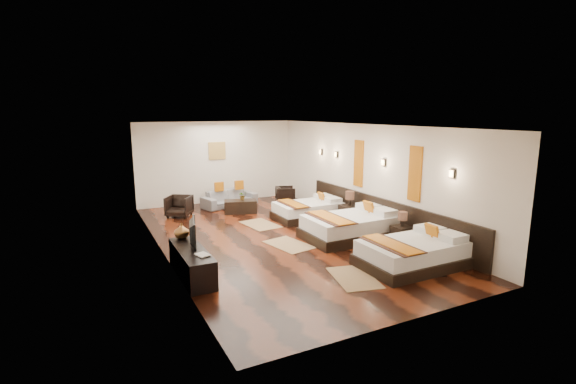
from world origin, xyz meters
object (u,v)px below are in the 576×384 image
nightstand_a (402,233)px  coffee_table (241,206)px  tv (190,232)px  figurine (182,231)px  tv_console (192,263)px  sofa (230,198)px  book (198,256)px  armchair_right (285,195)px  bed_mid (352,226)px  bed_far (309,210)px  armchair_left (179,206)px  nightstand_b (349,212)px  bed_near (413,253)px  table_plant (243,195)px

nightstand_a → coffee_table: nightstand_a is taller
tv → figurine: (-0.05, 0.49, -0.09)m
tv_console → sofa: size_ratio=0.97×
tv_console → book: (0.00, -0.49, 0.29)m
armchair_right → tv_console: bearing=157.2°
bed_mid → nightstand_a: (0.75, -0.99, -0.02)m
bed_far → nightstand_a: size_ratio=2.44×
book → coffee_table: (2.63, 4.88, -0.36)m
tv → book: (-0.05, -0.76, -0.24)m
tv → armchair_left: (0.75, 4.51, -0.49)m
bed_far → coffee_table: (-1.57, 1.57, -0.06)m
nightstand_b → armchair_right: 3.23m
bed_near → armchair_right: bearing=87.3°
tv → coffee_table: bearing=-18.6°
sofa → coffee_table: bearing=-105.3°
nightstand_a → figurine: figurine is taller
bed_far → sofa: (-1.57, 2.62, 0.01)m
nightstand_b → table_plant: nightstand_b is taller
bed_far → tv_console: 5.06m
figurine → coffee_table: figurine is taller
figurine → armchair_right: (4.50, 4.25, -0.42)m
book → sofa: bearing=66.1°
bed_far → figurine: figurine is taller
bed_mid → tv: (-4.15, -0.38, 0.50)m
bed_near → figurine: bearing=151.5°
nightstand_a → nightstand_b: (0.00, 2.15, 0.04)m
bed_near → armchair_left: size_ratio=3.09×
bed_mid → book: (-4.20, -1.14, 0.26)m
armchair_left → table_plant: table_plant is taller
tv_console → sofa: tv_console is taller
nightstand_a → figurine: size_ratio=2.48×
sofa → figurine: bearing=-134.5°
bed_near → figurine: (-4.20, 2.28, 0.43)m
sofa → coffee_table: size_ratio=1.86×
bed_mid → sofa: bearing=108.2°
bed_near → figurine: size_ratio=6.67×
nightstand_b → coffee_table: bearing=132.0°
armchair_right → bed_far: bearing=-168.8°
bed_mid → tv: tv is taller
nightstand_a → book: nightstand_a is taller
tv_console → armchair_right: armchair_right is taller
nightstand_a → armchair_left: nightstand_a is taller
figurine → coffee_table: 4.51m
sofa → table_plant: size_ratio=6.64×
tv → sofa: size_ratio=0.48×
nightstand_b → table_plant: 3.45m
bed_near → bed_mid: bed_mid is taller
bed_near → sofa: bed_near is taller
bed_far → sofa: bearing=120.9°
bed_near → figurine: figurine is taller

